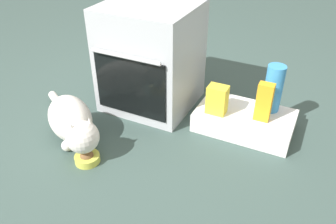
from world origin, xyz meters
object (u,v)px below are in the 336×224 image
at_px(pantry_cabinet, 244,121).
at_px(water_bottle, 273,88).
at_px(snack_bag, 217,100).
at_px(juice_carton, 264,102).
at_px(oven, 151,57).
at_px(food_bowl, 87,158).
at_px(cat, 72,122).

distance_m(pantry_cabinet, water_bottle, 0.27).
relative_size(snack_bag, water_bottle, 0.60).
height_order(pantry_cabinet, snack_bag, snack_bag).
relative_size(juice_carton, water_bottle, 0.80).
height_order(oven, pantry_cabinet, oven).
distance_m(food_bowl, snack_bag, 0.84).
xyz_separation_m(oven, pantry_cabinet, (0.68, -0.03, -0.29)).
xyz_separation_m(pantry_cabinet, cat, (-0.89, -0.57, 0.08)).
relative_size(oven, cat, 0.98).
bearing_deg(juice_carton, water_bottle, 80.67).
distance_m(pantry_cabinet, cat, 1.06).
bearing_deg(oven, food_bowl, -91.80).
xyz_separation_m(food_bowl, water_bottle, (0.83, 0.80, 0.24)).
height_order(food_bowl, snack_bag, snack_bag).
relative_size(oven, snack_bag, 3.90).
xyz_separation_m(pantry_cabinet, food_bowl, (-0.70, -0.70, -0.03)).
relative_size(food_bowl, cat, 0.20).
bearing_deg(oven, water_bottle, 5.41).
distance_m(food_bowl, juice_carton, 1.07).
height_order(pantry_cabinet, juice_carton, juice_carton).
height_order(juice_carton, water_bottle, water_bottle).
bearing_deg(oven, pantry_cabinet, -2.40).
height_order(oven, water_bottle, oven).
distance_m(oven, food_bowl, 0.80).
height_order(pantry_cabinet, cat, cat).
relative_size(pantry_cabinet, food_bowl, 4.22).
distance_m(oven, juice_carton, 0.79).
bearing_deg(pantry_cabinet, snack_bag, -155.84).
bearing_deg(oven, cat, -109.07).
bearing_deg(water_bottle, cat, -146.18).
distance_m(pantry_cabinet, snack_bag, 0.24).
bearing_deg(water_bottle, snack_bag, -148.43).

